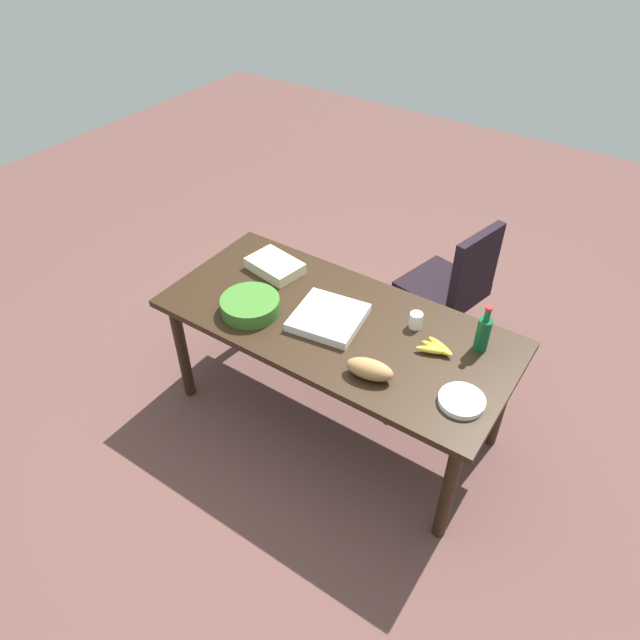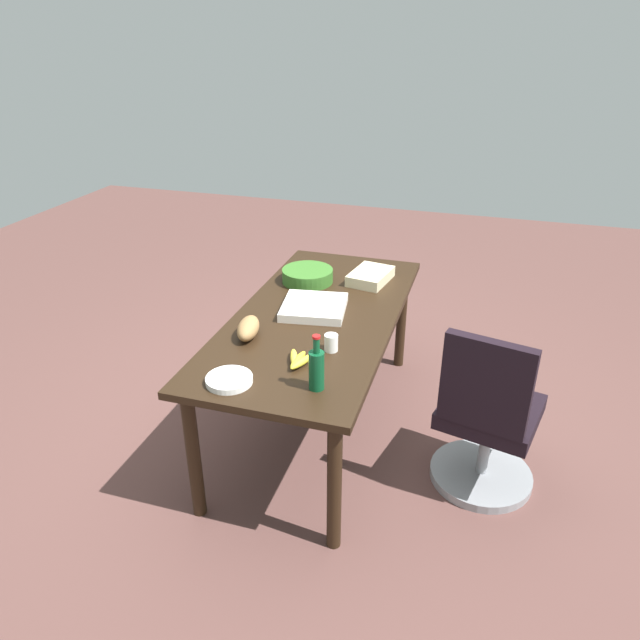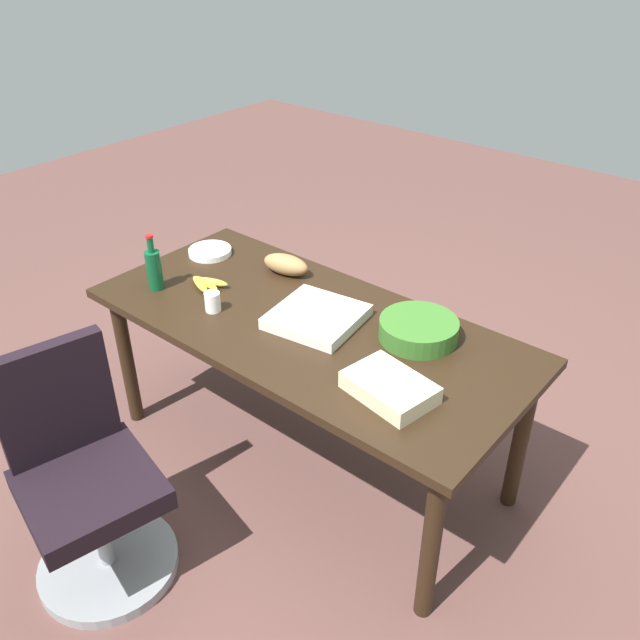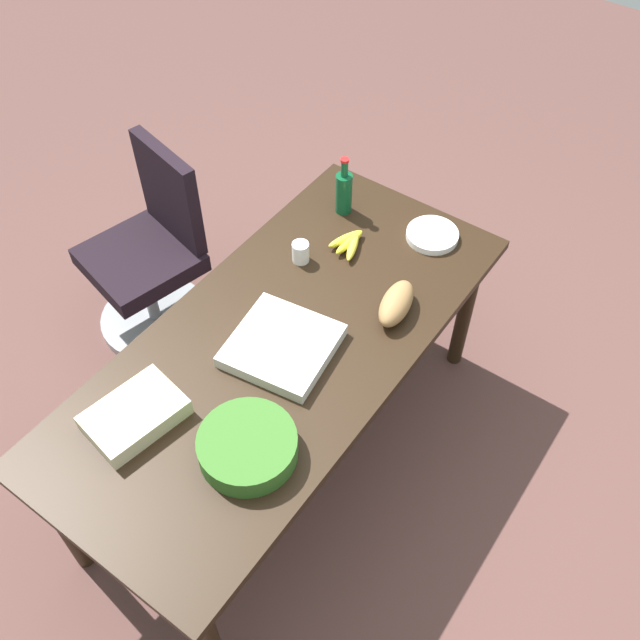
{
  "view_description": "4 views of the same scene",
  "coord_description": "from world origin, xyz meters",
  "px_view_note": "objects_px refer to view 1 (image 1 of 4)",
  "views": [
    {
      "loc": [
        -1.29,
        2.07,
        2.84
      ],
      "look_at": [
        0.06,
        0.07,
        0.81
      ],
      "focal_mm": 32.65,
      "sensor_mm": 36.0,
      "label": 1
    },
    {
      "loc": [
        -2.89,
        -0.91,
        2.28
      ],
      "look_at": [
        -0.12,
        -0.06,
        0.81
      ],
      "focal_mm": 32.87,
      "sensor_mm": 36.0,
      "label": 2
    },
    {
      "loc": [
        1.61,
        -1.84,
        2.33
      ],
      "look_at": [
        0.13,
        -0.07,
        0.89
      ],
      "focal_mm": 37.41,
      "sensor_mm": 36.0,
      "label": 3
    },
    {
      "loc": [
        1.27,
        1.08,
        2.87
      ],
      "look_at": [
        -0.11,
        0.09,
        0.87
      ],
      "focal_mm": 40.17,
      "sensor_mm": 36.0,
      "label": 4
    }
  ],
  "objects_px": {
    "banana_bunch": "(436,348)",
    "paper_cup": "(416,320)",
    "wine_bottle": "(483,333)",
    "pizza_box": "(328,318)",
    "office_chair": "(446,300)",
    "sheet_cake": "(275,266)",
    "paper_plate_stack": "(462,401)",
    "conference_table": "(336,333)",
    "salad_bowl": "(250,305)",
    "bread_loaf": "(370,369)"
  },
  "relations": [
    {
      "from": "banana_bunch",
      "to": "sheet_cake",
      "type": "height_order",
      "value": "sheet_cake"
    },
    {
      "from": "office_chair",
      "to": "paper_cup",
      "type": "distance_m",
      "value": 0.94
    },
    {
      "from": "conference_table",
      "to": "wine_bottle",
      "type": "distance_m",
      "value": 0.8
    },
    {
      "from": "pizza_box",
      "to": "salad_bowl",
      "type": "relative_size",
      "value": 1.1
    },
    {
      "from": "conference_table",
      "to": "salad_bowl",
      "type": "distance_m",
      "value": 0.5
    },
    {
      "from": "wine_bottle",
      "to": "paper_cup",
      "type": "height_order",
      "value": "wine_bottle"
    },
    {
      "from": "office_chair",
      "to": "salad_bowl",
      "type": "relative_size",
      "value": 3.0
    },
    {
      "from": "paper_plate_stack",
      "to": "salad_bowl",
      "type": "relative_size",
      "value": 0.67
    },
    {
      "from": "banana_bunch",
      "to": "paper_cup",
      "type": "height_order",
      "value": "paper_cup"
    },
    {
      "from": "sheet_cake",
      "to": "salad_bowl",
      "type": "height_order",
      "value": "salad_bowl"
    },
    {
      "from": "banana_bunch",
      "to": "bread_loaf",
      "type": "bearing_deg",
      "value": 60.65
    },
    {
      "from": "office_chair",
      "to": "wine_bottle",
      "type": "xyz_separation_m",
      "value": [
        -0.48,
        0.78,
        0.51
      ]
    },
    {
      "from": "paper_plate_stack",
      "to": "banana_bunch",
      "type": "bearing_deg",
      "value": -45.28
    },
    {
      "from": "wine_bottle",
      "to": "pizza_box",
      "type": "height_order",
      "value": "wine_bottle"
    },
    {
      "from": "paper_cup",
      "to": "paper_plate_stack",
      "type": "bearing_deg",
      "value": 139.19
    },
    {
      "from": "bread_loaf",
      "to": "salad_bowl",
      "type": "height_order",
      "value": "bread_loaf"
    },
    {
      "from": "paper_plate_stack",
      "to": "bread_loaf",
      "type": "bearing_deg",
      "value": 11.8
    },
    {
      "from": "office_chair",
      "to": "sheet_cake",
      "type": "height_order",
      "value": "office_chair"
    },
    {
      "from": "office_chair",
      "to": "paper_plate_stack",
      "type": "relative_size",
      "value": 4.48
    },
    {
      "from": "banana_bunch",
      "to": "wine_bottle",
      "type": "bearing_deg",
      "value": -139.63
    },
    {
      "from": "conference_table",
      "to": "paper_cup",
      "type": "bearing_deg",
      "value": -152.8
    },
    {
      "from": "conference_table",
      "to": "office_chair",
      "type": "xyz_separation_m",
      "value": [
        -0.25,
        -1.01,
        -0.31
      ]
    },
    {
      "from": "sheet_cake",
      "to": "salad_bowl",
      "type": "xyz_separation_m",
      "value": [
        -0.13,
        0.39,
        0.01
      ]
    },
    {
      "from": "pizza_box",
      "to": "paper_plate_stack",
      "type": "bearing_deg",
      "value": 161.58
    },
    {
      "from": "conference_table",
      "to": "wine_bottle",
      "type": "bearing_deg",
      "value": -162.76
    },
    {
      "from": "conference_table",
      "to": "paper_cup",
      "type": "relative_size",
      "value": 21.86
    },
    {
      "from": "salad_bowl",
      "to": "bread_loaf",
      "type": "bearing_deg",
      "value": 175.1
    },
    {
      "from": "office_chair",
      "to": "conference_table",
      "type": "bearing_deg",
      "value": 75.91
    },
    {
      "from": "banana_bunch",
      "to": "conference_table",
      "type": "bearing_deg",
      "value": 7.96
    },
    {
      "from": "salad_bowl",
      "to": "paper_cup",
      "type": "height_order",
      "value": "paper_cup"
    },
    {
      "from": "banana_bunch",
      "to": "paper_plate_stack",
      "type": "bearing_deg",
      "value": 134.72
    },
    {
      "from": "bread_loaf",
      "to": "paper_plate_stack",
      "type": "relative_size",
      "value": 1.09
    },
    {
      "from": "pizza_box",
      "to": "paper_plate_stack",
      "type": "distance_m",
      "value": 0.86
    },
    {
      "from": "office_chair",
      "to": "paper_plate_stack",
      "type": "bearing_deg",
      "value": 115.16
    },
    {
      "from": "wine_bottle",
      "to": "paper_plate_stack",
      "type": "xyz_separation_m",
      "value": [
        -0.07,
        0.4,
        -0.09
      ]
    },
    {
      "from": "pizza_box",
      "to": "paper_plate_stack",
      "type": "xyz_separation_m",
      "value": [
        -0.84,
        0.15,
        -0.01
      ]
    },
    {
      "from": "wine_bottle",
      "to": "banana_bunch",
      "type": "bearing_deg",
      "value": 40.37
    },
    {
      "from": "salad_bowl",
      "to": "wine_bottle",
      "type": "bearing_deg",
      "value": -160.02
    },
    {
      "from": "banana_bunch",
      "to": "sheet_cake",
      "type": "distance_m",
      "value": 1.13
    },
    {
      "from": "bread_loaf",
      "to": "pizza_box",
      "type": "distance_m",
      "value": 0.47
    },
    {
      "from": "office_chair",
      "to": "banana_bunch",
      "type": "distance_m",
      "value": 1.07
    },
    {
      "from": "paper_cup",
      "to": "conference_table",
      "type": "bearing_deg",
      "value": 27.2
    },
    {
      "from": "wine_bottle",
      "to": "pizza_box",
      "type": "xyz_separation_m",
      "value": [
        0.77,
        0.26,
        -0.08
      ]
    },
    {
      "from": "paper_cup",
      "to": "wine_bottle",
      "type": "bearing_deg",
      "value": -174.75
    },
    {
      "from": "pizza_box",
      "to": "paper_cup",
      "type": "bearing_deg",
      "value": -160.22
    },
    {
      "from": "paper_plate_stack",
      "to": "salad_bowl",
      "type": "height_order",
      "value": "salad_bowl"
    },
    {
      "from": "banana_bunch",
      "to": "pizza_box",
      "type": "xyz_separation_m",
      "value": [
        0.59,
        0.11,
        0.0
      ]
    },
    {
      "from": "office_chair",
      "to": "pizza_box",
      "type": "bearing_deg",
      "value": 74.54
    },
    {
      "from": "banana_bunch",
      "to": "paper_cup",
      "type": "distance_m",
      "value": 0.22
    },
    {
      "from": "banana_bunch",
      "to": "salad_bowl",
      "type": "relative_size",
      "value": 0.59
    }
  ]
}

